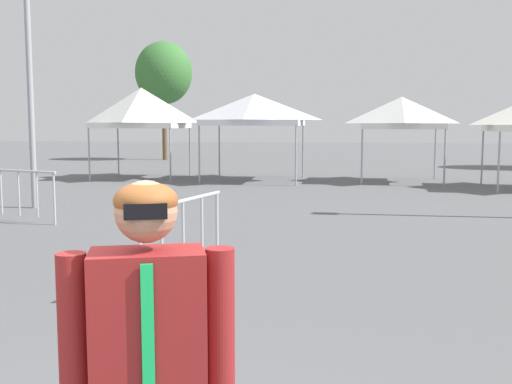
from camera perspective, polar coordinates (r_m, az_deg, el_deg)
canopy_tent_behind_left at (r=23.21m, az=-10.71°, el=7.76°), size 3.23×3.23×3.38m
canopy_tent_left_of_center at (r=21.83m, az=-0.15°, el=7.73°), size 3.49×3.49×3.10m
canopy_tent_right_of_center at (r=21.94m, az=13.50°, el=7.22°), size 2.82×2.82×2.98m
person_foreground at (r=2.42m, az=-9.99°, el=-16.81°), size 0.62×0.37×1.78m
tree_behind_tents_right at (r=35.88m, az=-8.66°, el=10.96°), size 3.25×3.25×6.78m
crowd_barrier_mid_lot at (r=7.59m, az=-6.87°, el=-3.07°), size 0.48×2.07×1.08m
crowd_barrier_near_person at (r=13.45m, az=-21.41°, el=0.60°), size 2.01×0.70×1.08m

